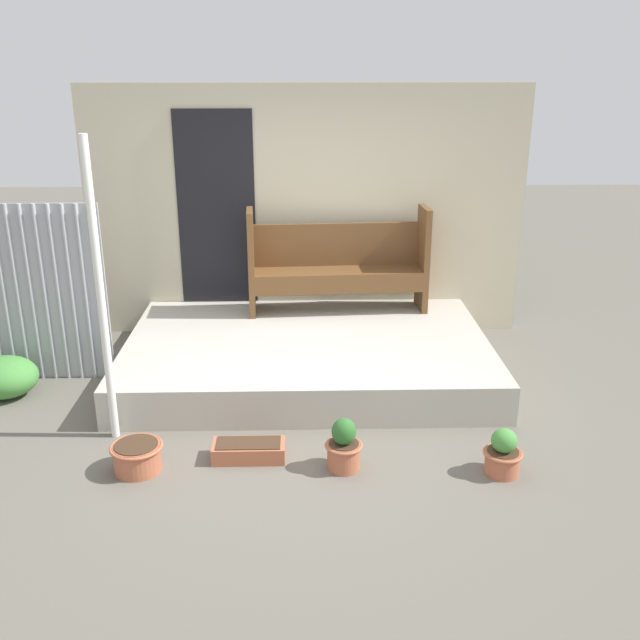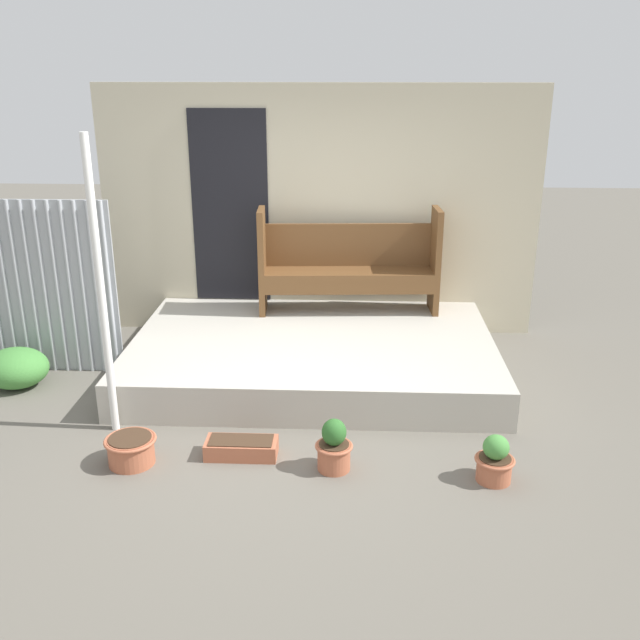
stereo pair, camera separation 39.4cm
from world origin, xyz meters
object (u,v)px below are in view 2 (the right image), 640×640
(flower_pot_left, at_px, (131,449))
(flower_pot_right, at_px, (495,461))
(shrub_by_fence, at_px, (16,368))
(support_post, at_px, (101,291))
(flower_pot_middle, at_px, (334,448))
(bench, at_px, (349,261))
(planter_box_rect, at_px, (241,448))

(flower_pot_left, height_order, flower_pot_right, flower_pot_right)
(flower_pot_right, relative_size, shrub_by_fence, 0.60)
(support_post, bearing_deg, flower_pot_middle, -16.45)
(flower_pot_left, distance_m, flower_pot_right, 2.62)
(flower_pot_middle, height_order, shrub_by_fence, flower_pot_middle)
(bench, xyz_separation_m, planter_box_rect, (-0.77, -2.40, -0.80))
(support_post, distance_m, flower_pot_left, 1.20)
(support_post, distance_m, flower_pot_middle, 2.10)
(flower_pot_middle, distance_m, flower_pot_right, 1.14)
(flower_pot_middle, xyz_separation_m, flower_pot_right, (1.13, -0.10, -0.02))
(bench, bearing_deg, shrub_by_fence, -160.26)
(flower_pot_left, height_order, flower_pot_middle, flower_pot_middle)
(planter_box_rect, bearing_deg, flower_pot_middle, -12.29)
(flower_pot_left, relative_size, shrub_by_fence, 0.65)
(flower_pot_left, relative_size, flower_pot_middle, 0.95)
(planter_box_rect, bearing_deg, flower_pot_right, -7.75)
(flower_pot_left, xyz_separation_m, planter_box_rect, (0.79, 0.14, -0.05))
(support_post, xyz_separation_m, flower_pot_left, (0.29, -0.51, -1.05))
(shrub_by_fence, bearing_deg, support_post, -33.24)
(support_post, bearing_deg, flower_pot_left, -60.73)
(support_post, xyz_separation_m, planter_box_rect, (1.08, -0.37, -1.10))
(shrub_by_fence, bearing_deg, planter_box_rect, -26.78)
(flower_pot_left, xyz_separation_m, flower_pot_right, (2.62, -0.11, 0.04))
(flower_pot_left, xyz_separation_m, shrub_by_fence, (-1.43, 1.26, 0.06))
(support_post, relative_size, shrub_by_fence, 3.98)
(bench, xyz_separation_m, flower_pot_left, (-1.56, -2.54, -0.75))
(flower_pot_right, xyz_separation_m, shrub_by_fence, (-4.05, 1.37, 0.03))
(support_post, height_order, flower_pot_left, support_post)
(flower_pot_right, bearing_deg, bench, 111.77)
(support_post, distance_m, shrub_by_fence, 1.68)
(flower_pot_middle, bearing_deg, shrub_by_fence, 156.44)
(flower_pot_left, distance_m, planter_box_rect, 0.81)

